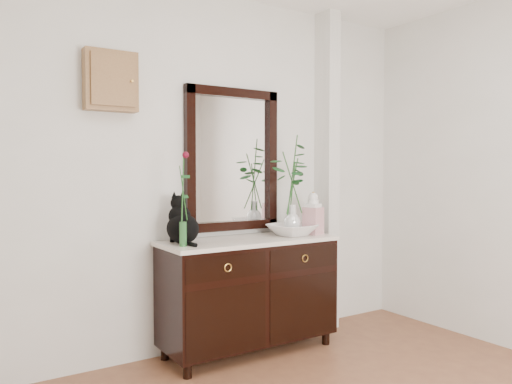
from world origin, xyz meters
TOP-DOWN VIEW (x-y plane):
  - wall_back at (0.00, 1.98)m, footprint 3.60×0.04m
  - pilaster at (1.00, 1.90)m, footprint 0.12×0.20m
  - sideboard at (0.10, 1.73)m, footprint 1.33×0.52m
  - wall_mirror at (0.10, 1.97)m, footprint 0.80×0.06m
  - key_cabinet at (-0.85, 1.94)m, footprint 0.35×0.10m
  - cat at (-0.41, 1.78)m, footprint 0.25×0.31m
  - lotus_bowl at (0.48, 1.70)m, footprint 0.41×0.41m
  - vase_branches at (0.48, 1.70)m, footprint 0.46×0.46m
  - bud_vase_rose at (-0.47, 1.64)m, footprint 0.08×0.08m
  - ginger_jar at (0.67, 1.68)m, footprint 0.16×0.16m

SIDE VIEW (x-z plane):
  - sideboard at x=0.10m, z-range 0.06..0.88m
  - lotus_bowl at x=0.48m, z-range 0.85..0.94m
  - ginger_jar at x=0.67m, z-range 0.85..1.19m
  - cat at x=-0.41m, z-range 0.85..1.19m
  - bud_vase_rose at x=-0.47m, z-range 0.85..1.49m
  - vase_branches at x=0.48m, z-range 0.87..1.64m
  - wall_back at x=0.00m, z-range 0.00..2.70m
  - pilaster at x=1.00m, z-range 0.00..2.70m
  - wall_mirror at x=0.10m, z-range 0.89..1.99m
  - key_cabinet at x=-0.85m, z-range 1.75..2.15m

